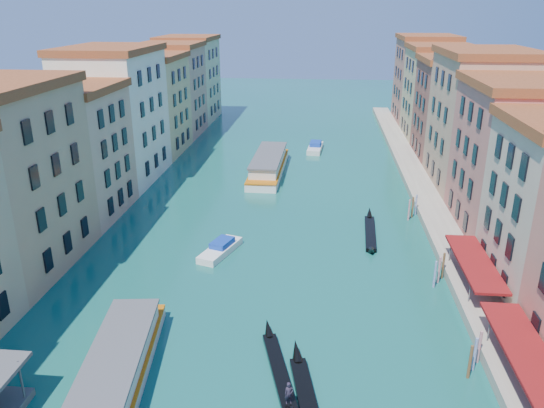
{
  "coord_description": "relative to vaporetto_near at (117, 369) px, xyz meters",
  "views": [
    {
      "loc": [
        6.8,
        -9.6,
        26.73
      ],
      "look_at": [
        1.32,
        46.65,
        5.52
      ],
      "focal_mm": 35.0,
      "sensor_mm": 36.0,
      "label": 1
    }
  ],
  "objects": [
    {
      "name": "left_bank_palazzos",
      "position": [
        -18.07,
        42.87,
        8.47
      ],
      "size": [
        12.8,
        128.4,
        21.0
      ],
      "color": "beige",
      "rests_on": "ground"
    },
    {
      "name": "right_bank_palazzos",
      "position": [
        37.93,
        43.19,
        8.51
      ],
      "size": [
        12.8,
        128.4,
        21.0
      ],
      "color": "#9E4A3D",
      "rests_on": "ground"
    },
    {
      "name": "quay",
      "position": [
        29.93,
        43.19,
        -0.74
      ],
      "size": [
        4.0,
        140.0,
        1.0
      ],
      "primitive_type": "cube",
      "color": "gray",
      "rests_on": "ground"
    },
    {
      "name": "restaurant_awnings",
      "position": [
        30.12,
        1.19,
        1.75
      ],
      "size": [
        3.2,
        44.55,
        3.12
      ],
      "color": "maroon",
      "rests_on": "ground"
    },
    {
      "name": "mooring_poles_right",
      "position": [
        27.03,
        6.99,
        0.06
      ],
      "size": [
        1.44,
        54.24,
        3.2
      ],
      "color": "brown",
      "rests_on": "ground"
    },
    {
      "name": "vaporetto_near",
      "position": [
        0.0,
        0.0,
        0.0
      ],
      "size": [
        6.48,
        18.86,
        2.75
      ],
      "rotation": [
        0.0,
        0.0,
        0.13
      ],
      "color": "silver",
      "rests_on": "ground"
    },
    {
      "name": "vaporetto_far",
      "position": [
        5.75,
        54.75,
        0.2
      ],
      "size": [
        5.26,
        21.58,
        3.2
      ],
      "rotation": [
        0.0,
        0.0,
        -0.02
      ],
      "color": "white",
      "rests_on": "ground"
    },
    {
      "name": "gondola_fore",
      "position": [
        11.98,
        2.31,
        -0.83
      ],
      "size": [
        4.09,
        11.96,
        2.43
      ],
      "rotation": [
        0.0,
        0.0,
        0.27
      ],
      "color": "black",
      "rests_on": "ground"
    },
    {
      "name": "gondola_right",
      "position": [
        14.43,
        -1.72,
        -0.72
      ],
      "size": [
        3.69,
        13.53,
        2.72
      ],
      "rotation": [
        0.0,
        0.0,
        0.2
      ],
      "color": "black",
      "rests_on": "ground"
    },
    {
      "name": "gondola_far",
      "position": [
        21.04,
        29.98,
        -0.85
      ],
      "size": [
        1.77,
        13.35,
        1.89
      ],
      "rotation": [
        0.0,
        0.0,
        -0.05
      ],
      "color": "black",
      "rests_on": "ground"
    },
    {
      "name": "motorboat_mid",
      "position": [
        3.5,
        22.91,
        -0.67
      ],
      "size": [
        4.32,
        7.34,
        1.45
      ],
      "rotation": [
        0.0,
        0.0,
        -0.32
      ],
      "color": "white",
      "rests_on": "ground"
    },
    {
      "name": "motorboat_far",
      "position": [
        13.37,
        70.22,
        -0.59
      ],
      "size": [
        3.14,
        8.17,
        1.66
      ],
      "rotation": [
        0.0,
        0.0,
        -0.08
      ],
      "color": "silver",
      "rests_on": "ground"
    }
  ]
}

